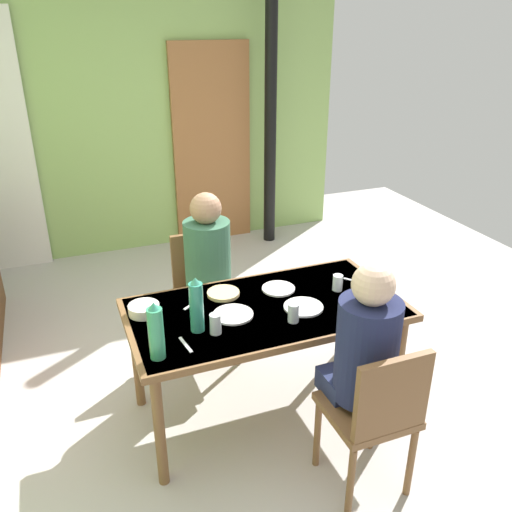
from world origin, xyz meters
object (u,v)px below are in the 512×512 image
Objects in this scene: person_near_diner at (365,347)px; water_bottle_green_far at (156,332)px; chair_far_diner at (204,288)px; dining_table at (266,318)px; serving_bowl_center at (144,309)px; chair_near_diner at (376,412)px; water_bottle_green_near at (196,306)px; person_far_diner at (208,259)px.

person_near_diner is 2.57× the size of water_bottle_green_far.
person_near_diner is at bearing 106.58° from chair_far_diner.
dining_table is 9.07× the size of serving_bowl_center.
dining_table is 0.74m from water_bottle_green_far.
person_near_diner is 1.20m from serving_bowl_center.
chair_near_diner reaches higher than serving_bowl_center.
serving_bowl_center is at bearing 130.28° from water_bottle_green_near.
dining_table is 1.77× the size of chair_far_diner.
person_near_diner reaches higher than chair_far_diner.
serving_bowl_center is (-0.23, 0.27, -0.12)m from water_bottle_green_near.
water_bottle_green_near is at bearing 69.02° from person_far_diner.
person_near_diner is at bearing 108.30° from person_far_diner.
chair_far_diner is (-0.15, 0.75, -0.15)m from dining_table.
water_bottle_green_far is at bearing 158.76° from person_near_diner.
person_far_diner is at bearing 41.47° from serving_bowl_center.
water_bottle_green_far is at bearing 63.03° from chair_far_diner.
person_near_diner is at bearing -37.47° from water_bottle_green_near.
dining_table is 0.48m from water_bottle_green_near.
water_bottle_green_near is (-0.27, -0.85, 0.37)m from chair_far_diner.
dining_table is 5.04× the size of water_bottle_green_near.
serving_bowl_center is (0.01, 0.43, -0.11)m from water_bottle_green_far.
person_near_diner is 1.30m from person_far_diner.
water_bottle_green_near is 1.80× the size of serving_bowl_center.
dining_table is 0.68m from serving_bowl_center.
person_near_diner reaches higher than dining_table.
dining_table is at bearing 21.26° from water_bottle_green_far.
water_bottle_green_near is (-0.27, -0.71, 0.09)m from person_far_diner.
water_bottle_green_near is 1.02× the size of water_bottle_green_far.
person_near_diner is at bearing -21.24° from water_bottle_green_far.
chair_near_diner is at bearing -28.22° from water_bottle_green_far.
person_far_diner is 0.77m from water_bottle_green_near.
dining_table is 0.68m from person_near_diner.
person_near_diner is 1.00× the size of person_far_diner.
chair_far_diner is 5.12× the size of serving_bowl_center.
chair_near_diner is 1.32m from serving_bowl_center.
serving_bowl_center is at bearing 88.18° from water_bottle_green_far.
chair_far_diner is at bearing 63.03° from water_bottle_green_far.
water_bottle_green_far reaches higher than dining_table.
person_near_diner reaches higher than water_bottle_green_near.
person_near_diner is at bearing -41.03° from serving_bowl_center.
chair_far_diner is at bearing 49.14° from serving_bowl_center.
serving_bowl_center is (-0.50, -0.58, 0.25)m from chair_far_diner.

